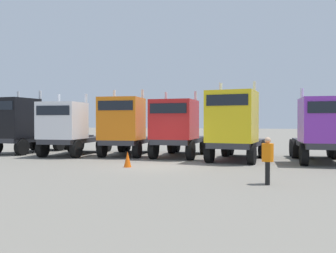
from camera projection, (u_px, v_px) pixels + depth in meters
The scene contains 9 objects.
ground at pixel (157, 166), 17.40m from camera, with size 200.00×200.00×0.00m, color slate.
semi_truck_black at pixel (21, 125), 24.35m from camera, with size 2.79×6.24×4.30m.
semi_truck_white at pixel (69, 128), 22.59m from camera, with size 3.08×6.30×3.93m.
semi_truck_orange at pixel (125, 126), 22.45m from camera, with size 3.20×6.34×4.22m.
semi_truck_red at pixel (177, 127), 21.52m from camera, with size 2.62×6.20×4.02m.
semi_truck_yellow at pixel (235, 126), 19.35m from camera, with size 3.07×6.11×4.35m.
semi_truck_purple at pixel (323, 129), 18.45m from camera, with size 3.01×6.20×3.95m.
visitor_in_hivis at pixel (268, 157), 12.29m from camera, with size 0.41×0.44×1.62m.
traffic_cone_near at pixel (128, 159), 16.95m from camera, with size 0.36×0.36×0.75m, color #F2590C.
Camera 1 is at (5.76, -16.40, 2.15)m, focal length 38.35 mm.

